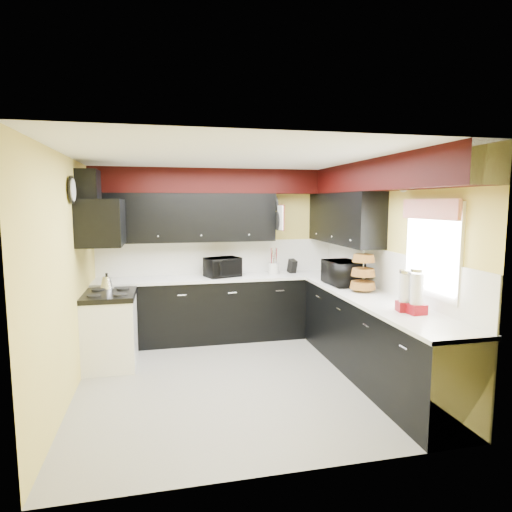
{
  "coord_description": "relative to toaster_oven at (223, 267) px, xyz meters",
  "views": [
    {
      "loc": [
        -0.85,
        -4.65,
        2.01
      ],
      "look_at": [
        0.32,
        0.63,
        1.34
      ],
      "focal_mm": 30.0,
      "sensor_mm": 36.0,
      "label": 1
    }
  ],
  "objects": [
    {
      "name": "ceiling",
      "position": [
        -0.01,
        -1.49,
        1.42
      ],
      "size": [
        3.6,
        3.6,
        0.06
      ],
      "primitive_type": "cube",
      "color": "white",
      "rests_on": "wall_back"
    },
    {
      "name": "counter_back",
      "position": [
        -0.01,
        0.01,
        -0.16
      ],
      "size": [
        3.62,
        0.64,
        0.04
      ],
      "primitive_type": "cube",
      "color": "white",
      "rests_on": "cab_back"
    },
    {
      "name": "toaster_oven",
      "position": [
        0.0,
        0.0,
        0.0
      ],
      "size": [
        0.58,
        0.53,
        0.28
      ],
      "primitive_type": "imported",
      "rotation": [
        0.0,
        0.0,
        0.32
      ],
      "color": "black",
      "rests_on": "counter_back"
    },
    {
      "name": "deco_plate",
      "position": [
        1.76,
        -1.84,
        1.17
      ],
      "size": [
        0.03,
        0.24,
        0.24
      ],
      "primitive_type": null,
      "color": "white",
      "rests_on": "wall_right"
    },
    {
      "name": "cab_back",
      "position": [
        -0.01,
        0.01,
        -0.63
      ],
      "size": [
        3.6,
        0.6,
        0.9
      ],
      "primitive_type": "cube",
      "color": "black",
      "rests_on": "ground"
    },
    {
      "name": "pan_low",
      "position": [
        0.81,
        0.19,
        0.64
      ],
      "size": [
        0.03,
        0.24,
        0.42
      ],
      "primitive_type": null,
      "color": "black",
      "rests_on": "upper_back"
    },
    {
      "name": "window",
      "position": [
        1.77,
        -2.39,
        0.47
      ],
      "size": [
        0.03,
        0.86,
        0.96
      ],
      "primitive_type": null,
      "color": "white",
      "rests_on": "wall_right"
    },
    {
      "name": "soffit_right",
      "position": [
        1.61,
        -1.67,
        1.25
      ],
      "size": [
        0.36,
        3.24,
        0.35
      ],
      "primitive_type": "cube",
      "color": "black",
      "rests_on": "wall_right"
    },
    {
      "name": "cooktop",
      "position": [
        -1.51,
        -0.74,
        -0.19
      ],
      "size": [
        0.62,
        0.77,
        0.06
      ],
      "primitive_type": "cube",
      "color": "black",
      "rests_on": "stove"
    },
    {
      "name": "cab_right",
      "position": [
        1.49,
        -1.79,
        -0.63
      ],
      "size": [
        0.6,
        3.0,
        0.9
      ],
      "primitive_type": "cube",
      "color": "black",
      "rests_on": "ground"
    },
    {
      "name": "ground",
      "position": [
        -0.01,
        -1.49,
        -1.08
      ],
      "size": [
        3.6,
        3.6,
        0.0
      ],
      "primitive_type": "plane",
      "color": "gray",
      "rests_on": "ground"
    },
    {
      "name": "upper_right",
      "position": [
        1.61,
        -0.59,
        0.72
      ],
      "size": [
        0.35,
        1.8,
        0.7
      ],
      "primitive_type": "cube",
      "color": "black",
      "rests_on": "wall_right"
    },
    {
      "name": "baskets",
      "position": [
        1.51,
        -1.44,
        0.1
      ],
      "size": [
        0.27,
        0.27,
        0.5
      ],
      "primitive_type": null,
      "color": "brown",
      "rests_on": "upper_right"
    },
    {
      "name": "splash_back",
      "position": [
        -0.01,
        0.3,
        0.11
      ],
      "size": [
        3.6,
        0.02,
        0.5
      ],
      "primitive_type": "cube",
      "color": "white",
      "rests_on": "counter_back"
    },
    {
      "name": "wall_left",
      "position": [
        -1.81,
        -1.49,
        0.17
      ],
      "size": [
        0.06,
        3.6,
        2.5
      ],
      "primitive_type": "cube",
      "color": "#E0C666",
      "rests_on": "ground"
    },
    {
      "name": "dispenser_b",
      "position": [
        1.53,
        -2.52,
        0.08
      ],
      "size": [
        0.17,
        0.17,
        0.43
      ],
      "primitive_type": null,
      "rotation": [
        0.0,
        0.0,
        0.05
      ],
      "color": "#681101",
      "rests_on": "counter_right"
    },
    {
      "name": "hood_duct",
      "position": [
        -1.69,
        -0.74,
        1.12
      ],
      "size": [
        0.24,
        0.4,
        0.4
      ],
      "primitive_type": "cube",
      "color": "black",
      "rests_on": "wall_left"
    },
    {
      "name": "valance",
      "position": [
        1.72,
        -2.39,
        0.87
      ],
      "size": [
        0.04,
        0.88,
        0.2
      ],
      "primitive_type": "cube",
      "color": "red",
      "rests_on": "wall_right"
    },
    {
      "name": "upper_back",
      "position": [
        -0.51,
        0.14,
        0.72
      ],
      "size": [
        2.6,
        0.35,
        0.7
      ],
      "primitive_type": "cube",
      "color": "black",
      "rests_on": "wall_back"
    },
    {
      "name": "knife_block",
      "position": [
        1.09,
        0.09,
        -0.04
      ],
      "size": [
        0.12,
        0.15,
        0.21
      ],
      "primitive_type": "cube",
      "rotation": [
        0.0,
        0.0,
        0.22
      ],
      "color": "black",
      "rests_on": "counter_back"
    },
    {
      "name": "soffit_back",
      "position": [
        -0.01,
        0.13,
        1.25
      ],
      "size": [
        3.6,
        0.36,
        0.35
      ],
      "primitive_type": "cube",
      "color": "black",
      "rests_on": "wall_back"
    },
    {
      "name": "pan_mid",
      "position": [
        0.81,
        -0.07,
        0.67
      ],
      "size": [
        0.03,
        0.28,
        0.46
      ],
      "primitive_type": null,
      "color": "black",
      "rests_on": "upper_back"
    },
    {
      "name": "counter_right",
      "position": [
        1.49,
        -1.79,
        -0.16
      ],
      "size": [
        0.64,
        3.02,
        0.04
      ],
      "primitive_type": "cube",
      "color": "white",
      "rests_on": "cab_right"
    },
    {
      "name": "wall_right",
      "position": [
        1.79,
        -1.49,
        0.17
      ],
      "size": [
        0.06,
        3.6,
        2.5
      ],
      "primitive_type": "cube",
      "color": "#E0C666",
      "rests_on": "ground"
    },
    {
      "name": "stove",
      "position": [
        -1.51,
        -0.74,
        -0.65
      ],
      "size": [
        0.6,
        0.75,
        0.86
      ],
      "primitive_type": "cube",
      "color": "white",
      "rests_on": "ground"
    },
    {
      "name": "utensil_crock",
      "position": [
        0.78,
        0.03,
        -0.05
      ],
      "size": [
        0.19,
        0.19,
        0.17
      ],
      "primitive_type": "cylinder",
      "rotation": [
        0.0,
        0.0,
        0.21
      ],
      "color": "silver",
      "rests_on": "counter_back"
    },
    {
      "name": "cut_board",
      "position": [
        0.82,
        -0.19,
        0.72
      ],
      "size": [
        0.03,
        0.26,
        0.35
      ],
      "primitive_type": "cube",
      "color": "white",
      "rests_on": "upper_back"
    },
    {
      "name": "splash_right",
      "position": [
        1.78,
        -1.49,
        0.11
      ],
      "size": [
        0.02,
        3.6,
        0.5
      ],
      "primitive_type": "cube",
      "color": "white",
      "rests_on": "counter_right"
    },
    {
      "name": "dispenser_a",
      "position": [
        1.47,
        -2.41,
        0.05
      ],
      "size": [
        0.17,
        0.17,
        0.39
      ],
      "primitive_type": null,
      "rotation": [
        0.0,
        0.0,
        -0.19
      ],
      "color": "#5A120A",
      "rests_on": "counter_right"
    },
    {
      "name": "microwave",
      "position": [
        1.46,
        -0.96,
        0.02
      ],
      "size": [
        0.41,
        0.58,
        0.31
      ],
      "primitive_type": "imported",
      "rotation": [
        0.0,
        0.0,
        1.61
      ],
      "color": "black",
      "rests_on": "counter_right"
    },
    {
      "name": "pan_top",
      "position": [
        0.81,
        0.06,
        0.92
      ],
      "size": [
        0.03,
        0.22,
        0.4
      ],
      "primitive_type": null,
      "color": "black",
      "rests_on": "upper_back"
    },
    {
      "name": "clock",
      "position": [
        -1.78,
        -1.24,
        1.07
      ],
      "size": [
        0.03,
        0.3,
        0.3
      ],
      "primitive_type": null,
      "color": "black",
      "rests_on": "wall_left"
    },
    {
      "name": "wall_back",
      "position": [
        -0.01,
        0.31,
        0.17
      ],
      "size": [
        3.6,
        0.06,
        2.5
      ],
      "primitive_type": "cube",
      "color": "#E0C666",
      "rests_on": "ground"
    },
    {
      "name": "hood",
      "position": [
        -1.56,
        -0.74,
        0.7
      ],
      "size": [
        0.5,
        0.78,
        0.55
      ],
      "primitive_type": "cube",
      "color": "black",
      "rests_on": "wall_left"
    },
    {
      "name": "kettle",
      "position": [
        -1.57,
        -0.45,
        -0.08
      ],
      "size": [
        0.19,
        0.19,
        0.15
      ],
      "primitive_type": null,
      "rotation": [
        0.0,
        0.0,
        0.09
      ],
      "color": "silver",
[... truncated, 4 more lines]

